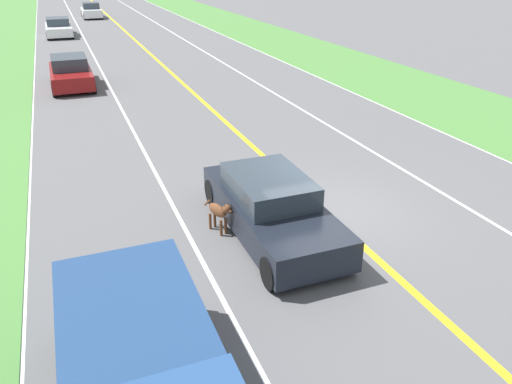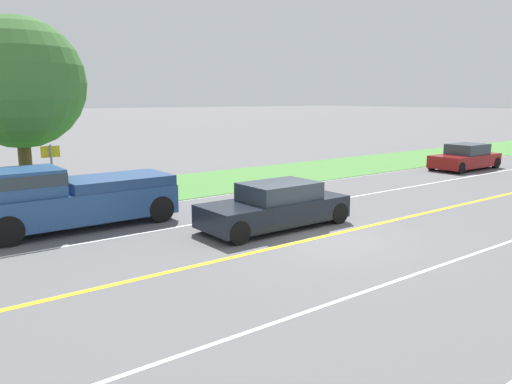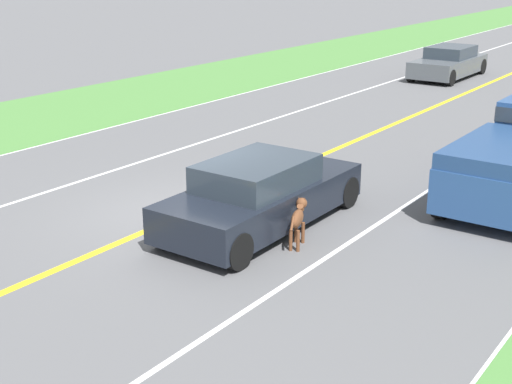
{
  "view_description": "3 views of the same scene",
  "coord_description": "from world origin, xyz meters",
  "views": [
    {
      "loc": [
        5.69,
        9.67,
        5.89
      ],
      "look_at": [
        2.1,
        0.53,
        1.18
      ],
      "focal_mm": 35.0,
      "sensor_mm": 36.0,
      "label": 1
    },
    {
      "loc": [
        -9.85,
        9.86,
        3.9
      ],
      "look_at": [
        2.47,
        0.51,
        1.0
      ],
      "focal_mm": 35.0,
      "sensor_mm": 36.0,
      "label": 2
    },
    {
      "loc": [
        9.21,
        -10.39,
        5.12
      ],
      "look_at": [
        2.07,
        -0.37,
        0.99
      ],
      "focal_mm": 50.0,
      "sensor_mm": 36.0,
      "label": 3
    }
  ],
  "objects": [
    {
      "name": "lane_dash_oncoming",
      "position": [
        -3.5,
        0.0,
        0.0
      ],
      "size": [
        0.1,
        160.0,
        0.01
      ],
      "primitive_type": "cube",
      "color": "white",
      "rests_on": "ground"
    },
    {
      "name": "dog",
      "position": [
        2.78,
        -0.04,
        0.54
      ],
      "size": [
        0.44,
        1.02,
        0.85
      ],
      "rotation": [
        0.0,
        0.0,
        0.34
      ],
      "color": "brown",
      "rests_on": "ground"
    },
    {
      "name": "lane_edge_line_right",
      "position": [
        7.0,
        0.0,
        0.0
      ],
      "size": [
        0.14,
        160.0,
        0.01
      ],
      "primitive_type": "cube",
      "color": "white",
      "rests_on": "ground"
    },
    {
      "name": "lane_dash_same_dir",
      "position": [
        3.5,
        0.0,
        0.0
      ],
      "size": [
        0.1,
        160.0,
        0.01
      ],
      "primitive_type": "cube",
      "color": "white",
      "rests_on": "ground"
    },
    {
      "name": "ego_car",
      "position": [
        1.66,
        0.37,
        0.65
      ],
      "size": [
        1.9,
        4.73,
        1.38
      ],
      "color": "black",
      "rests_on": "ground"
    },
    {
      "name": "grass_verge_right",
      "position": [
        10.0,
        0.0,
        0.01
      ],
      "size": [
        6.0,
        160.0,
        0.03
      ],
      "primitive_type": "cube",
      "color": "#4C843D",
      "rests_on": "ground"
    },
    {
      "name": "centre_divider_line",
      "position": [
        0.0,
        0.0,
        0.0
      ],
      "size": [
        0.18,
        160.0,
        0.01
      ],
      "primitive_type": "cube",
      "color": "yellow",
      "rests_on": "ground"
    },
    {
      "name": "roadside_tree_right_near",
      "position": [
        10.08,
        5.55,
        4.45
      ],
      "size": [
        4.75,
        4.75,
        6.84
      ],
      "color": "brown",
      "rests_on": "ground"
    },
    {
      "name": "car_trailing_near",
      "position": [
        5.17,
        -16.29,
        0.66
      ],
      "size": [
        1.91,
        4.48,
        1.42
      ],
      "color": "maroon",
      "rests_on": "ground"
    },
    {
      "name": "ground_plane",
      "position": [
        0.0,
        0.0,
        0.0
      ],
      "size": [
        400.0,
        400.0,
        0.0
      ],
      "primitive_type": "plane",
      "color": "#5B5B5E"
    },
    {
      "name": "pickup_truck",
      "position": [
        5.3,
        5.39,
        0.99
      ],
      "size": [
        2.04,
        5.68,
        1.93
      ],
      "color": "#284C84",
      "rests_on": "ground"
    },
    {
      "name": "street_sign",
      "position": [
        8.21,
        5.11,
        1.48
      ],
      "size": [
        0.11,
        0.64,
        2.34
      ],
      "color": "gray",
      "rests_on": "ground"
    }
  ]
}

